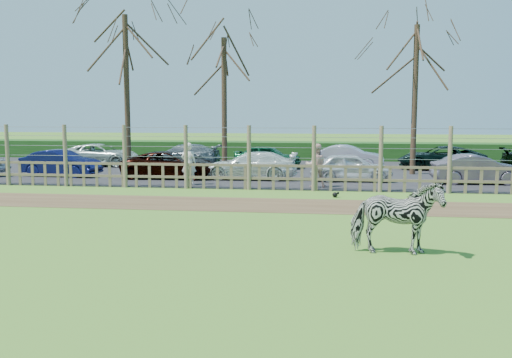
# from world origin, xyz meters

# --- Properties ---
(ground) EXTENTS (120.00, 120.00, 0.00)m
(ground) POSITION_xyz_m (0.00, 0.00, 0.00)
(ground) COLOR #71A641
(ground) RESTS_ON ground
(dirt_strip) EXTENTS (34.00, 2.80, 0.01)m
(dirt_strip) POSITION_xyz_m (0.00, 4.50, 0.01)
(dirt_strip) COLOR brown
(dirt_strip) RESTS_ON ground
(asphalt) EXTENTS (44.00, 13.00, 0.04)m
(asphalt) POSITION_xyz_m (0.00, 14.50, 0.02)
(asphalt) COLOR #232326
(asphalt) RESTS_ON ground
(hedge) EXTENTS (46.00, 2.00, 1.10)m
(hedge) POSITION_xyz_m (0.00, 21.50, 0.55)
(hedge) COLOR #1E4716
(hedge) RESTS_ON ground
(fence) EXTENTS (30.16, 0.16, 2.50)m
(fence) POSITION_xyz_m (0.00, 8.00, 0.80)
(fence) COLOR brown
(fence) RESTS_ON ground
(tree_left) EXTENTS (4.80, 4.80, 7.88)m
(tree_left) POSITION_xyz_m (-6.50, 12.50, 5.62)
(tree_left) COLOR #3D2B1E
(tree_left) RESTS_ON ground
(tree_mid) EXTENTS (4.80, 4.80, 6.83)m
(tree_mid) POSITION_xyz_m (-2.00, 13.50, 4.87)
(tree_mid) COLOR #3D2B1E
(tree_mid) RESTS_ON ground
(tree_right) EXTENTS (4.80, 4.80, 7.35)m
(tree_right) POSITION_xyz_m (7.00, 14.00, 5.24)
(tree_right) COLOR #3D2B1E
(tree_right) RESTS_ON ground
(zebra) EXTENTS (1.92, 0.89, 1.62)m
(zebra) POSITION_xyz_m (4.55, -1.46, 0.81)
(zebra) COLOR gray
(zebra) RESTS_ON ground
(visitor_a) EXTENTS (0.66, 0.46, 1.72)m
(visitor_a) POSITION_xyz_m (-2.60, 8.83, 0.90)
(visitor_a) COLOR silver
(visitor_a) RESTS_ON asphalt
(visitor_b) EXTENTS (0.90, 0.73, 1.72)m
(visitor_b) POSITION_xyz_m (2.56, 8.81, 0.90)
(visitor_b) COLOR beige
(visitor_b) RESTS_ON asphalt
(crow) EXTENTS (0.25, 0.18, 0.20)m
(crow) POSITION_xyz_m (3.32, 6.46, 0.10)
(crow) COLOR black
(crow) RESTS_ON ground
(car_1) EXTENTS (3.76, 1.64, 1.20)m
(car_1) POSITION_xyz_m (-9.23, 11.07, 0.64)
(car_1) COLOR #0E144A
(car_1) RESTS_ON asphalt
(car_2) EXTENTS (4.37, 2.10, 1.20)m
(car_2) POSITION_xyz_m (-4.02, 10.99, 0.64)
(car_2) COLOR black
(car_2) RESTS_ON asphalt
(car_3) EXTENTS (4.15, 1.71, 1.20)m
(car_3) POSITION_xyz_m (-0.39, 11.07, 0.64)
(car_3) COLOR white
(car_3) RESTS_ON asphalt
(car_4) EXTENTS (3.58, 1.56, 1.20)m
(car_4) POSITION_xyz_m (4.01, 10.96, 0.64)
(car_4) COLOR silver
(car_4) RESTS_ON asphalt
(car_5) EXTENTS (3.72, 1.52, 1.20)m
(car_5) POSITION_xyz_m (9.18, 10.77, 0.64)
(car_5) COLOR #5F5362
(car_5) RESTS_ON asphalt
(car_8) EXTENTS (4.35, 2.07, 1.20)m
(car_8) POSITION_xyz_m (-9.38, 15.96, 0.64)
(car_8) COLOR #AEC0B3
(car_8) RESTS_ON asphalt
(car_9) EXTENTS (4.22, 1.90, 1.20)m
(car_9) POSITION_xyz_m (-4.84, 16.25, 0.64)
(car_9) COLOR #526067
(car_9) RESTS_ON asphalt
(car_10) EXTENTS (3.65, 1.79, 1.20)m
(car_10) POSITION_xyz_m (-0.16, 15.95, 0.64)
(car_10) COLOR #10522F
(car_10) RESTS_ON asphalt
(car_11) EXTENTS (3.77, 1.70, 1.20)m
(car_11) POSITION_xyz_m (4.05, 16.35, 0.64)
(car_11) COLOR #BAB1C5
(car_11) RESTS_ON asphalt
(car_12) EXTENTS (4.39, 2.15, 1.20)m
(car_12) POSITION_xyz_m (8.72, 16.32, 0.64)
(car_12) COLOR black
(car_12) RESTS_ON asphalt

